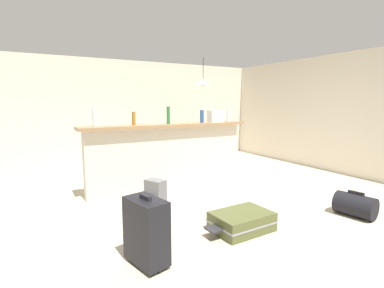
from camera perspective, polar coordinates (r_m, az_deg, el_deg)
ground_plane at (r=5.13m, az=3.92°, el=-9.17°), size 13.00×13.00×0.05m
wall_back at (r=7.63m, az=-8.75°, el=6.20°), size 6.60×0.10×2.50m
wall_right at (r=7.23m, az=23.36°, el=5.52°), size 0.10×6.00×2.50m
partition_half_wall at (r=5.10m, az=-4.60°, el=-2.69°), size 2.80×0.20×1.08m
bar_countertop at (r=5.03m, az=-4.68°, el=3.66°), size 2.96×0.40×0.05m
bottle_white at (r=4.63m, az=-18.38°, el=4.88°), size 0.07×0.07×0.27m
bottle_amber at (r=4.80m, az=-11.27°, el=4.89°), size 0.06×0.06×0.21m
bottle_green at (r=4.95m, az=-4.62°, el=5.58°), size 0.06×0.06×0.29m
bottle_blue at (r=5.26m, az=1.95°, el=5.39°), size 0.07×0.07×0.23m
bottle_clear at (r=5.59m, az=7.09°, el=5.54°), size 0.07×0.07×0.23m
grocery_bag at (r=5.47m, az=4.54°, el=5.45°), size 0.26×0.18×0.22m
dining_table at (r=6.94m, az=2.91°, el=1.09°), size 1.10×0.80×0.74m
dining_chair_near_partition at (r=6.44m, az=5.52°, el=-0.66°), size 0.45×0.45×0.93m
pendant_lamp at (r=6.87m, az=2.17°, el=12.02°), size 0.34×0.34×0.65m
suitcase_flat_olive at (r=3.61m, az=9.61°, el=-14.61°), size 0.84×0.52×0.22m
duffel_bag_black at (r=4.50m, az=29.14°, el=-10.36°), size 0.38×0.53×0.34m
backpack_grey at (r=4.23m, az=-7.19°, el=-9.81°), size 0.31×0.33×0.42m
suitcase_upright_black at (r=2.84m, az=-8.89°, el=-16.30°), size 0.33×0.48×0.67m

